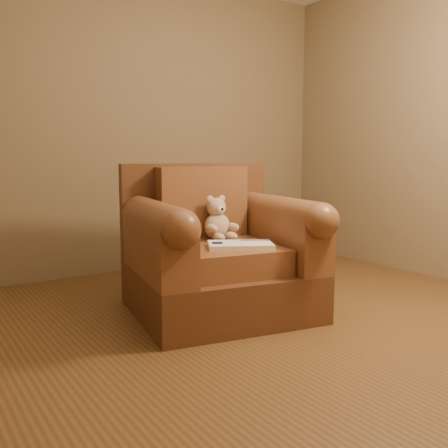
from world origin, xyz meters
TOP-DOWN VIEW (x-y plane):
  - floor at (0.00, 0.00)m, footprint 4.00×4.00m
  - room at (0.00, 0.00)m, footprint 4.02×4.02m
  - armchair at (-0.12, 0.51)m, footprint 1.29×1.24m
  - teddy_bear at (-0.05, 0.59)m, footprint 0.23×0.26m
  - guidebook at (-0.11, 0.24)m, footprint 0.48×0.41m
  - side_table at (0.68, 0.73)m, footprint 0.39×0.39m

SIDE VIEW (x-z plane):
  - floor at x=0.00m, z-range 0.00..0.00m
  - side_table at x=0.68m, z-range 0.02..0.56m
  - armchair at x=-0.12m, z-range -0.11..0.89m
  - guidebook at x=-0.11m, z-range 0.48..0.51m
  - teddy_bear at x=-0.05m, z-range 0.44..0.76m
  - room at x=0.00m, z-range 0.36..3.07m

